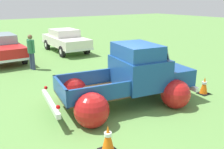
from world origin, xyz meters
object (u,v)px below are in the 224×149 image
vintage_pickup_truck (132,80)px  show_car_1 (65,40)px  show_car_0 (0,46)px  spectator_0 (31,50)px  lane_cone_0 (204,86)px  lane_cone_1 (108,139)px

vintage_pickup_truck → show_car_1: 9.03m
show_car_0 → spectator_0: spectator_0 is taller
spectator_0 → lane_cone_0: bearing=-75.5°
show_car_0 → lane_cone_0: (4.97, -9.49, -0.47)m
vintage_pickup_truck → show_car_0: (-2.38, 8.63, 0.03)m
spectator_0 → lane_cone_0: 7.84m
vintage_pickup_truck → show_car_1: size_ratio=1.12×
vintage_pickup_truck → lane_cone_0: vintage_pickup_truck is taller
lane_cone_1 → spectator_0: bearing=85.2°
spectator_0 → lane_cone_1: bearing=-111.8°
vintage_pickup_truck → lane_cone_1: (-2.14, -1.88, -0.45)m
show_car_1 → lane_cone_0: show_car_1 is taller
lane_cone_1 → vintage_pickup_truck: bearing=41.3°
lane_cone_0 → show_car_0: bearing=117.7°
vintage_pickup_truck → lane_cone_0: (2.60, -0.86, -0.45)m
vintage_pickup_truck → show_car_1: (1.58, 8.89, 0.02)m
spectator_0 → lane_cone_0: spectator_0 is taller
vintage_pickup_truck → lane_cone_1: 2.88m
show_car_0 → lane_cone_1: show_car_0 is taller
show_car_0 → show_car_1: size_ratio=1.09×
show_car_1 → show_car_0: bearing=-84.8°
show_car_1 → lane_cone_1: (-3.72, -10.77, -0.47)m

